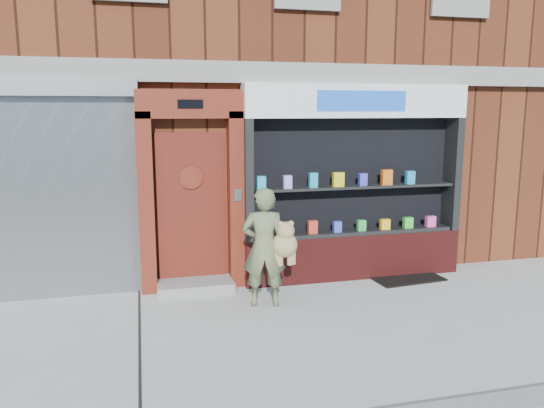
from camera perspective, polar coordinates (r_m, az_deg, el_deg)
name	(u,v)px	position (r m, az deg, el deg)	size (l,w,h in m)	color
ground	(273,333)	(6.50, 0.14, -13.67)	(80.00, 80.00, 0.00)	#9E9E99
building	(205,44)	(11.93, -7.23, 16.66)	(12.00, 8.16, 8.00)	#491E10
shutter_bay	(23,178)	(7.90, -25.22, 2.59)	(3.10, 0.30, 3.04)	gray
red_door_bay	(192,191)	(7.75, -8.63, 1.36)	(1.52, 0.58, 2.90)	#50180D
pharmacy_bay	(354,191)	(8.32, 8.78, 1.36)	(3.50, 0.41, 3.00)	#561614
woman	(267,247)	(7.09, -0.57, -4.62)	(0.77, 0.50, 1.62)	#5F6844
doormat	(404,277)	(8.73, 14.00, -7.58)	(1.09, 0.76, 0.03)	black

